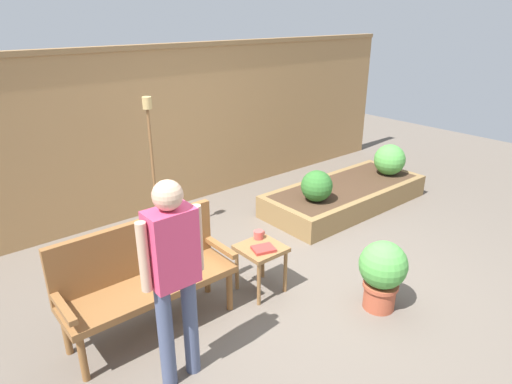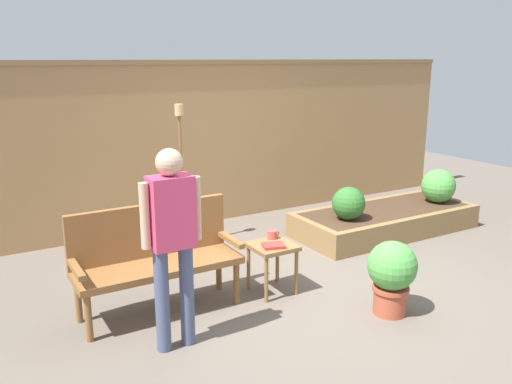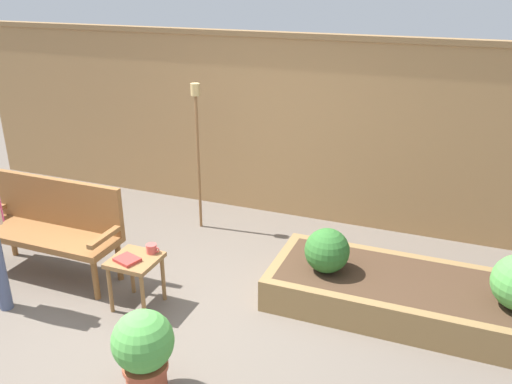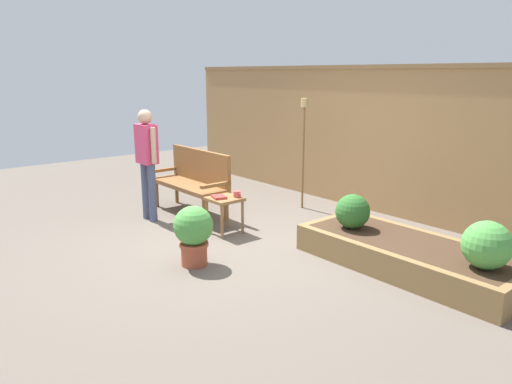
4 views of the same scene
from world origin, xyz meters
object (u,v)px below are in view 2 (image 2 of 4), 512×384
object	(u,v)px
book_on_table	(274,246)
shrub_near_bench	(349,203)
garden_bench	(155,251)
shrub_far_corner	(438,186)
person_by_bench	(172,232)
cup_on_table	(272,235)
tiki_torch	(180,150)
side_table	(272,253)
potted_boxwood	(392,273)

from	to	relation	value
book_on_table	shrub_near_bench	bearing A→B (deg)	43.70
garden_bench	book_on_table	xyz separation A→B (m)	(1.04, -0.30, -0.05)
garden_bench	shrub_far_corner	xyz separation A→B (m)	(4.13, 0.48, -0.02)
garden_bench	person_by_bench	size ratio (longest dim) A/B	0.92
garden_bench	cup_on_table	world-z (taller)	garden_bench
book_on_table	cup_on_table	bearing A→B (deg)	77.67
book_on_table	tiki_torch	bearing A→B (deg)	113.42
garden_bench	side_table	world-z (taller)	garden_bench
cup_on_table	potted_boxwood	world-z (taller)	potted_boxwood
side_table	person_by_bench	bearing A→B (deg)	-158.29
book_on_table	shrub_far_corner	xyz separation A→B (m)	(3.09, 0.77, 0.03)
shrub_near_bench	shrub_far_corner	bearing A→B (deg)	0.00
side_table	shrub_near_bench	xyz separation A→B (m)	(1.52, 0.71, 0.10)
side_table	shrub_near_bench	distance (m)	1.68
shrub_near_bench	potted_boxwood	bearing A→B (deg)	-118.25
side_table	person_by_bench	size ratio (longest dim) A/B	0.31
tiki_torch	book_on_table	bearing A→B (deg)	-83.67
tiki_torch	person_by_bench	distance (m)	2.33
garden_bench	tiki_torch	bearing A→B (deg)	59.00
shrub_far_corner	side_table	bearing A→B (deg)	-166.99
garden_bench	tiki_torch	distance (m)	1.76
potted_boxwood	shrub_far_corner	distance (m)	2.90
side_table	book_on_table	xyz separation A→B (m)	(-0.03, -0.07, 0.10)
tiki_torch	shrub_far_corner	bearing A→B (deg)	-16.01
shrub_far_corner	tiki_torch	bearing A→B (deg)	163.99
cup_on_table	shrub_near_bench	xyz separation A→B (m)	(1.43, 0.57, -0.02)
book_on_table	potted_boxwood	size ratio (longest dim) A/B	0.30
potted_boxwood	tiki_torch	xyz separation A→B (m)	(-0.87, 2.55, 0.77)
garden_bench	potted_boxwood	bearing A→B (deg)	-33.14
garden_bench	book_on_table	bearing A→B (deg)	-15.88
side_table	tiki_torch	distance (m)	1.83
potted_boxwood	shrub_far_corner	xyz separation A→B (m)	(2.41, 1.61, 0.14)
potted_boxwood	person_by_bench	xyz separation A→B (m)	(-1.82, 0.43, 0.55)
shrub_far_corner	garden_bench	bearing A→B (deg)	-173.40
side_table	cup_on_table	xyz separation A→B (m)	(0.09, 0.14, 0.12)
potted_boxwood	tiki_torch	bearing A→B (deg)	108.94
cup_on_table	shrub_near_bench	bearing A→B (deg)	21.69
cup_on_table	shrub_near_bench	world-z (taller)	shrub_near_bench
shrub_far_corner	person_by_bench	distance (m)	4.41
garden_bench	person_by_bench	world-z (taller)	person_by_bench
shrub_far_corner	person_by_bench	bearing A→B (deg)	-164.50
tiki_torch	shrub_near_bench	bearing A→B (deg)	-28.46
cup_on_table	book_on_table	world-z (taller)	cup_on_table
garden_bench	book_on_table	world-z (taller)	garden_bench
book_on_table	person_by_bench	world-z (taller)	person_by_bench
potted_boxwood	person_by_bench	size ratio (longest dim) A/B	0.42
potted_boxwood	side_table	bearing A→B (deg)	126.12
shrub_far_corner	shrub_near_bench	bearing A→B (deg)	-180.00
side_table	shrub_near_bench	world-z (taller)	shrub_near_bench
side_table	tiki_torch	size ratio (longest dim) A/B	0.29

